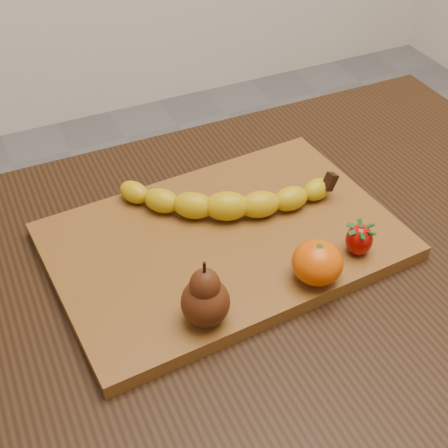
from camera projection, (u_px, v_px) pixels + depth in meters
name	position (u px, v px, depth m)	size (l,w,h in m)	color
table	(265.00, 313.00, 0.88)	(1.00, 0.70, 0.76)	black
cutting_board	(224.00, 241.00, 0.83)	(0.45, 0.30, 0.02)	brown
banana	(227.00, 206.00, 0.84)	(0.26, 0.07, 0.04)	#C3A409
pear	(205.00, 292.00, 0.69)	(0.06, 0.06, 0.09)	#4C210C
mandarin	(317.00, 262.00, 0.75)	(0.06, 0.06, 0.05)	#D54C02
strawberry	(359.00, 239.00, 0.79)	(0.03, 0.03, 0.04)	#9D0804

